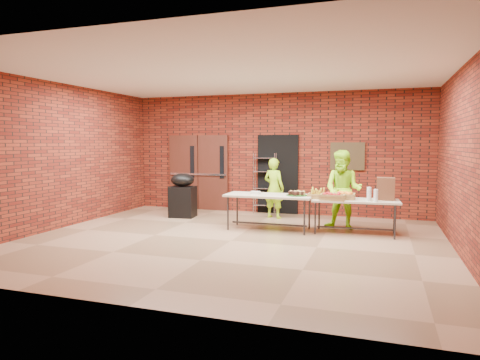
{
  "coord_description": "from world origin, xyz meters",
  "views": [
    {
      "loc": [
        2.73,
        -7.65,
        1.89
      ],
      "look_at": [
        -0.28,
        1.4,
        1.06
      ],
      "focal_mm": 32.0,
      "sensor_mm": 36.0,
      "label": 1
    }
  ],
  "objects_px": {
    "volunteer_woman": "(274,188)",
    "covered_grill": "(183,195)",
    "wire_rack": "(265,183)",
    "coffee_dispenser": "(386,189)",
    "volunteer_man": "(343,190)",
    "table_left": "(269,197)",
    "table_right": "(355,202)"
  },
  "relations": [
    {
      "from": "table_right",
      "to": "coffee_dispenser",
      "type": "height_order",
      "value": "coffee_dispenser"
    },
    {
      "from": "table_right",
      "to": "volunteer_man",
      "type": "xyz_separation_m",
      "value": [
        -0.29,
        0.44,
        0.21
      ]
    },
    {
      "from": "wire_rack",
      "to": "covered_grill",
      "type": "bearing_deg",
      "value": -152.87
    },
    {
      "from": "covered_grill",
      "to": "table_right",
      "type": "bearing_deg",
      "value": -15.79
    },
    {
      "from": "wire_rack",
      "to": "volunteer_woman",
      "type": "xyz_separation_m",
      "value": [
        0.4,
        -0.6,
        -0.06
      ]
    },
    {
      "from": "volunteer_woman",
      "to": "volunteer_man",
      "type": "xyz_separation_m",
      "value": [
        1.77,
        -0.87,
        0.11
      ]
    },
    {
      "from": "coffee_dispenser",
      "to": "volunteer_man",
      "type": "height_order",
      "value": "volunteer_man"
    },
    {
      "from": "wire_rack",
      "to": "covered_grill",
      "type": "height_order",
      "value": "wire_rack"
    },
    {
      "from": "wire_rack",
      "to": "table_left",
      "type": "distance_m",
      "value": 2.15
    },
    {
      "from": "volunteer_woman",
      "to": "covered_grill",
      "type": "bearing_deg",
      "value": 32.12
    },
    {
      "from": "table_left",
      "to": "covered_grill",
      "type": "distance_m",
      "value": 2.63
    },
    {
      "from": "covered_grill",
      "to": "volunteer_man",
      "type": "height_order",
      "value": "volunteer_man"
    },
    {
      "from": "coffee_dispenser",
      "to": "volunteer_man",
      "type": "xyz_separation_m",
      "value": [
        -0.87,
        0.29,
        -0.08
      ]
    },
    {
      "from": "table_left",
      "to": "volunteer_man",
      "type": "bearing_deg",
      "value": 20.75
    },
    {
      "from": "wire_rack",
      "to": "volunteer_man",
      "type": "relative_size",
      "value": 0.94
    },
    {
      "from": "wire_rack",
      "to": "volunteer_man",
      "type": "distance_m",
      "value": 2.62
    },
    {
      "from": "table_right",
      "to": "volunteer_woman",
      "type": "bearing_deg",
      "value": 143.56
    },
    {
      "from": "table_left",
      "to": "volunteer_woman",
      "type": "relative_size",
      "value": 1.24
    },
    {
      "from": "table_right",
      "to": "coffee_dispenser",
      "type": "xyz_separation_m",
      "value": [
        0.59,
        0.15,
        0.29
      ]
    },
    {
      "from": "table_right",
      "to": "volunteer_woman",
      "type": "distance_m",
      "value": 2.44
    },
    {
      "from": "covered_grill",
      "to": "volunteer_man",
      "type": "relative_size",
      "value": 0.65
    },
    {
      "from": "table_left",
      "to": "volunteer_woman",
      "type": "bearing_deg",
      "value": 99.5
    },
    {
      "from": "coffee_dispenser",
      "to": "volunteer_woman",
      "type": "xyz_separation_m",
      "value": [
        -2.64,
        1.16,
        -0.19
      ]
    },
    {
      "from": "wire_rack",
      "to": "table_left",
      "type": "xyz_separation_m",
      "value": [
        0.65,
        -2.05,
        -0.1
      ]
    },
    {
      "from": "coffee_dispenser",
      "to": "volunteer_man",
      "type": "relative_size",
      "value": 0.27
    },
    {
      "from": "wire_rack",
      "to": "volunteer_woman",
      "type": "bearing_deg",
      "value": -62.01
    },
    {
      "from": "table_left",
      "to": "table_right",
      "type": "distance_m",
      "value": 1.81
    },
    {
      "from": "table_right",
      "to": "covered_grill",
      "type": "height_order",
      "value": "covered_grill"
    },
    {
      "from": "wire_rack",
      "to": "volunteer_man",
      "type": "bearing_deg",
      "value": -39.92
    },
    {
      "from": "coffee_dispenser",
      "to": "covered_grill",
      "type": "distance_m",
      "value": 4.93
    },
    {
      "from": "table_right",
      "to": "wire_rack",
      "type": "bearing_deg",
      "value": 138.23
    },
    {
      "from": "table_right",
      "to": "volunteer_woman",
      "type": "relative_size",
      "value": 1.19
    }
  ]
}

